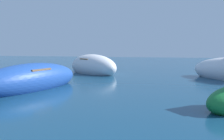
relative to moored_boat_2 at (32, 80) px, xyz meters
The scene contains 2 objects.
moored_boat_2 is the anchor object (origin of this frame).
moored_boat_3 7.03m from the moored_boat_2, 83.15° to the left, with size 5.16×4.63×1.83m.
Camera 1 is at (-6.00, -4.25, 2.01)m, focal length 38.31 mm.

